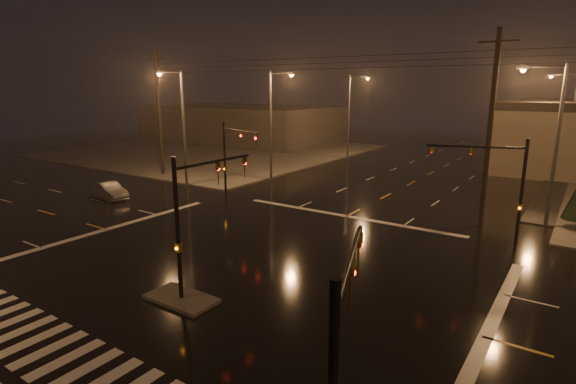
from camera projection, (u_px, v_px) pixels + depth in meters
The scene contains 17 objects.
ground at pixel (244, 269), 21.78m from camera, with size 140.00×140.00×0.00m, color black.
sidewalk_nw at pixel (215, 150), 62.33m from camera, with size 36.00×36.00×0.12m, color #4D4B45.
median_island at pixel (182, 299), 18.54m from camera, with size 3.00×1.60×0.15m, color #4D4B45.
crosswalk at pixel (66, 359), 14.52m from camera, with size 15.00×2.60×0.01m, color beige.
stop_bar_far at pixel (346, 216), 30.65m from camera, with size 16.00×0.50×0.01m, color beige.
commercial_block at pixel (242, 123), 74.11m from camera, with size 30.00×18.00×5.60m, color #3F3A37.
signal_mast_median at pixel (194, 208), 18.45m from camera, with size 0.25×4.59×6.00m.
signal_mast_ne at pixel (501, 180), 23.92m from camera, with size 4.84×1.86×6.00m.
signal_mast_nw at pixel (231, 152), 34.27m from camera, with size 4.84×1.86×6.00m.
streetlight_1 at pixel (273, 118), 41.08m from camera, with size 2.77×0.32×10.00m.
streetlight_2 at pixel (351, 111), 53.99m from camera, with size 2.77×0.32×10.00m.
streetlight_3 at pixel (552, 134), 27.27m from camera, with size 2.77×0.32×10.00m.
streetlight_4 at pixel (569, 117), 43.41m from camera, with size 2.77×0.32×10.00m.
streetlight_5 at pixel (181, 121), 38.21m from camera, with size 0.32×2.77×10.00m.
utility_pole_0 at pixel (159, 113), 43.68m from camera, with size 2.20×0.32×12.00m.
utility_pole_1 at pixel (490, 129), 27.32m from camera, with size 2.20×0.32×12.00m.
car_crossing at pixel (109, 190), 35.37m from camera, with size 1.39×3.98×1.31m, color #595E61.
Camera 1 is at (13.19, -15.66, 8.58)m, focal length 28.00 mm.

